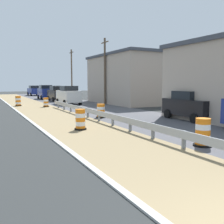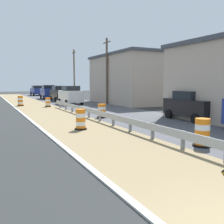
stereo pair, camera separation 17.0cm
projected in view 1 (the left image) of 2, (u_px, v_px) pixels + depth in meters
traffic_barrel_nearest at (203, 134)px, 10.30m from camera, size 0.73×0.73×1.13m
traffic_barrel_close at (80, 120)px, 13.94m from camera, size 0.66×0.66×1.13m
traffic_barrel_mid at (101, 112)px, 18.77m from camera, size 0.72×0.72×1.01m
traffic_barrel_far at (46, 103)px, 27.24m from camera, size 0.64×0.64×0.99m
traffic_barrel_farther at (18, 102)px, 28.25m from camera, size 0.71×0.71×1.11m
car_lead_near_lane at (46, 92)px, 40.71m from camera, size 2.14×4.31×2.20m
car_trailing_near_lane at (190, 105)px, 17.68m from camera, size 2.05×4.10×1.98m
car_lead_far_lane at (69, 95)px, 30.54m from camera, size 2.11×4.29×2.19m
car_trailing_far_lane at (34, 91)px, 51.88m from camera, size 2.08×4.52×2.02m
car_distant_a at (55, 91)px, 49.25m from camera, size 2.18×4.03×2.02m
car_distant_b at (57, 94)px, 36.14m from camera, size 2.10×4.19×2.12m
roadside_shop_far at (134, 79)px, 32.69m from camera, size 8.32×12.13×6.07m
utility_pole_mid at (105, 70)px, 30.47m from camera, size 0.24×1.80×7.77m
utility_pole_far at (72, 73)px, 44.08m from camera, size 0.24×1.80×8.19m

